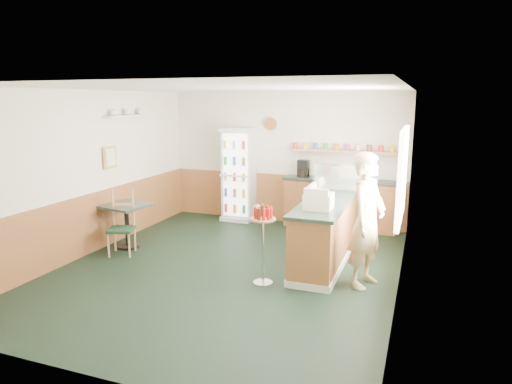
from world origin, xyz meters
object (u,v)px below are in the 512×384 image
at_px(cash_register, 319,201).
at_px(condiment_stand, 263,231).
at_px(shopkeeper, 367,220).
at_px(cafe_table, 127,217).
at_px(drinks_fridge, 239,174).
at_px(cafe_chair, 124,220).
at_px(display_case, 338,178).

height_order(cash_register, condiment_stand, cash_register).
distance_m(shopkeeper, cafe_table, 4.13).
xyz_separation_m(drinks_fridge, condiment_stand, (1.65, -3.11, -0.22)).
bearing_deg(cafe_chair, cash_register, -17.68).
relative_size(cash_register, condiment_stand, 0.36).
bearing_deg(cafe_table, drinks_fridge, 65.29).
xyz_separation_m(display_case, cafe_chair, (-3.27, -1.57, -0.67)).
height_order(condiment_stand, cafe_chair, condiment_stand).
relative_size(drinks_fridge, cafe_table, 2.46).
height_order(cafe_table, cafe_chair, cafe_chair).
relative_size(display_case, cafe_table, 0.97).
bearing_deg(cash_register, shopkeeper, -9.83).
distance_m(display_case, cash_register, 1.46).
height_order(cash_register, cafe_chair, cash_register).
bearing_deg(shopkeeper, drinks_fridge, 65.53).
distance_m(condiment_stand, cafe_table, 2.85).
distance_m(drinks_fridge, shopkeeper, 4.00).
bearing_deg(display_case, cash_register, -90.00).
xyz_separation_m(drinks_fridge, cash_register, (2.29, -2.55, 0.14)).
bearing_deg(drinks_fridge, condiment_stand, -62.09).
bearing_deg(display_case, condiment_stand, -107.71).
relative_size(cash_register, cafe_chair, 0.38).
distance_m(drinks_fridge, cafe_table, 2.69).
bearing_deg(display_case, shopkeeper, -65.92).
distance_m(display_case, shopkeeper, 1.74).
height_order(cash_register, cafe_table, cash_register).
relative_size(drinks_fridge, condiment_stand, 1.78).
xyz_separation_m(drinks_fridge, cafe_chair, (-0.98, -2.67, -0.43)).
distance_m(drinks_fridge, cash_register, 3.43).
bearing_deg(cafe_table, cafe_chair, -62.66).
distance_m(cash_register, shopkeeper, 0.73).
height_order(display_case, cash_register, display_case).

